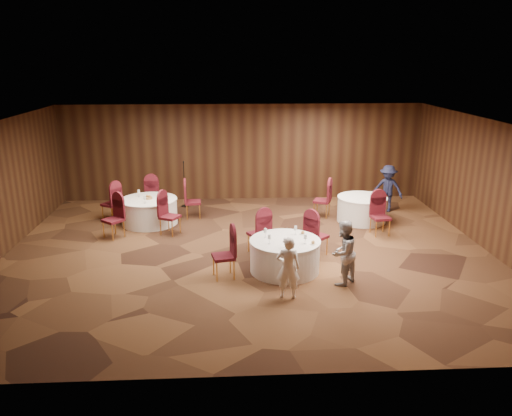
{
  "coord_description": "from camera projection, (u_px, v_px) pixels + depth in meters",
  "views": [
    {
      "loc": [
        -0.45,
        -11.54,
        4.67
      ],
      "look_at": [
        0.2,
        0.2,
        1.1
      ],
      "focal_mm": 35.0,
      "sensor_mm": 36.0,
      "label": 1
    }
  ],
  "objects": [
    {
      "name": "woman_b",
      "position": [
        343.0,
        253.0,
        10.52
      ],
      "size": [
        0.87,
        0.86,
        1.42
      ],
      "primitive_type": "imported",
      "rotation": [
        0.0,
        0.0,
        3.89
      ],
      "color": "#ABABB0",
      "rests_on": "ground"
    },
    {
      "name": "chairs_left",
      "position": [
        149.0,
        207.0,
        14.48
      ],
      "size": [
        3.04,
        3.14,
        1.0
      ],
      "color": "#430D1A",
      "rests_on": "ground"
    },
    {
      "name": "table_left",
      "position": [
        149.0,
        211.0,
        14.49
      ],
      "size": [
        1.63,
        1.63,
        0.74
      ],
      "color": "white",
      "rests_on": "ground"
    },
    {
      "name": "tabletop_right",
      "position": [
        372.0,
        194.0,
        14.35
      ],
      "size": [
        0.08,
        0.08,
        0.22
      ],
      "color": "silver",
      "rests_on": "table_right"
    },
    {
      "name": "chairs_main",
      "position": [
        268.0,
        241.0,
        11.76
      ],
      "size": [
        2.93,
        2.08,
        1.0
      ],
      "color": "#430D1A",
      "rests_on": "ground"
    },
    {
      "name": "woman_a",
      "position": [
        288.0,
        268.0,
        9.91
      ],
      "size": [
        0.51,
        0.36,
        1.3
      ],
      "primitive_type": "imported",
      "rotation": [
        0.0,
        0.0,
        3.03
      ],
      "color": "white",
      "rests_on": "ground"
    },
    {
      "name": "tabletop_main",
      "position": [
        292.0,
        237.0,
        11.02
      ],
      "size": [
        1.12,
        1.07,
        0.22
      ],
      "color": "silver",
      "rests_on": "table_main"
    },
    {
      "name": "table_right",
      "position": [
        362.0,
        209.0,
        14.69
      ],
      "size": [
        1.45,
        1.45,
        0.74
      ],
      "color": "white",
      "rests_on": "ground"
    },
    {
      "name": "man_c",
      "position": [
        388.0,
        188.0,
        15.55
      ],
      "size": [
        1.1,
        0.94,
        1.47
      ],
      "primitive_type": "imported",
      "rotation": [
        0.0,
        0.0,
        5.77
      ],
      "color": "#161932",
      "rests_on": "ground"
    },
    {
      "name": "mic_stand",
      "position": [
        185.0,
        194.0,
        16.15
      ],
      "size": [
        0.24,
        0.24,
        1.49
      ],
      "color": "black",
      "rests_on": "ground"
    },
    {
      "name": "chairs_right",
      "position": [
        350.0,
        208.0,
        14.32
      ],
      "size": [
        1.93,
        2.34,
        1.0
      ],
      "color": "#430D1A",
      "rests_on": "ground"
    },
    {
      "name": "ground",
      "position": [
        248.0,
        253.0,
        12.4
      ],
      "size": [
        12.0,
        12.0,
        0.0
      ],
      "primitive_type": "plane",
      "color": "black",
      "rests_on": "ground"
    },
    {
      "name": "room_shell",
      "position": [
        248.0,
        176.0,
        11.83
      ],
      "size": [
        12.0,
        12.0,
        12.0
      ],
      "color": "silver",
      "rests_on": "ground"
    },
    {
      "name": "table_main",
      "position": [
        285.0,
        255.0,
        11.26
      ],
      "size": [
        1.6,
        1.6,
        0.74
      ],
      "color": "white",
      "rests_on": "ground"
    },
    {
      "name": "tabletop_left",
      "position": [
        148.0,
        196.0,
        14.36
      ],
      "size": [
        0.76,
        0.77,
        0.22
      ],
      "color": "silver",
      "rests_on": "table_left"
    }
  ]
}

